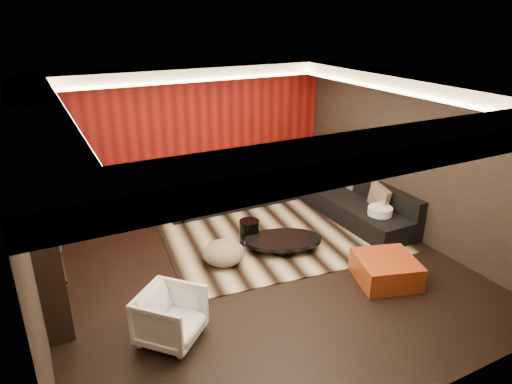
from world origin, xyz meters
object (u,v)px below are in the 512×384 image
coffee_table (283,244)px  orange_ottoman (386,270)px  white_side_table (379,221)px  sectional_sofa (290,195)px  armchair (171,316)px  drum_stool (249,232)px

coffee_table → orange_ottoman: orange_ottoman is taller
white_side_table → sectional_sofa: size_ratio=0.15×
armchair → orange_ottoman: bearing=-46.9°
armchair → sectional_sofa: sectional_sofa is taller
drum_stool → armchair: bearing=-137.7°
orange_ottoman → armchair: armchair is taller
orange_ottoman → armchair: size_ratio=1.16×
drum_stool → coffee_table: bearing=-53.1°
armchair → sectional_sofa: 4.37m
white_side_table → sectional_sofa: bearing=113.3°
drum_stool → orange_ottoman: bearing=-57.2°
drum_stool → white_side_table: bearing=-19.4°
drum_stool → white_side_table: (2.20, -0.77, 0.04)m
drum_stool → armchair: armchair is taller
orange_ottoman → armchair: 3.23m
sectional_sofa → armchair: bearing=-140.6°
coffee_table → white_side_table: 1.84m
orange_ottoman → coffee_table: bearing=121.3°
coffee_table → sectional_sofa: size_ratio=0.36×
orange_ottoman → sectional_sofa: 2.99m
drum_stool → armchair: (-1.95, -1.77, 0.10)m
orange_ottoman → sectional_sofa: (0.15, 2.98, 0.08)m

